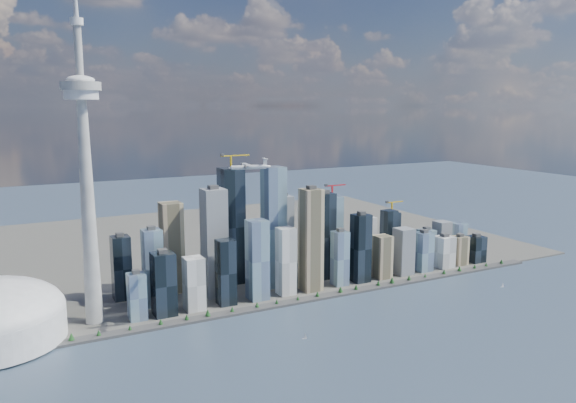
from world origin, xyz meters
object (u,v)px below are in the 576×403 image
sailboat_east (503,286)px  sailboat_west (305,337)px  needle_tower (86,170)px  airplane (249,167)px

sailboat_east → sailboat_west: bearing=-164.6°
needle_tower → sailboat_west: size_ratio=59.09×
needle_tower → airplane: bearing=-37.7°
sailboat_west → sailboat_east: sailboat_west is taller
sailboat_west → needle_tower: bearing=166.0°
airplane → sailboat_east: (496.11, -11.96, -242.15)m
airplane → sailboat_east: size_ratio=6.83×
needle_tower → sailboat_east: (690.22, -161.85, -233.03)m
needle_tower → sailboat_east: 746.26m
needle_tower → sailboat_east: bearing=-13.2°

